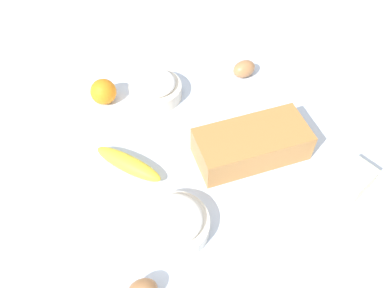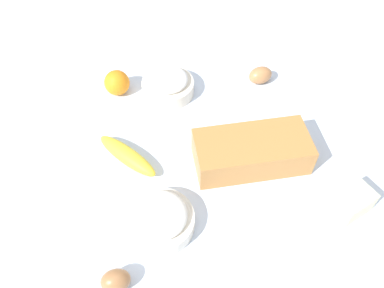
{
  "view_description": "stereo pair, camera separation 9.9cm",
  "coord_description": "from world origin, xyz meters",
  "px_view_note": "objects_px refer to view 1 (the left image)",
  "views": [
    {
      "loc": [
        -0.32,
        -0.54,
        0.81
      ],
      "look_at": [
        0.0,
        0.0,
        0.04
      ],
      "focal_mm": 37.17,
      "sensor_mm": 36.0,
      "label": 1
    },
    {
      "loc": [
        -0.23,
        -0.58,
        0.81
      ],
      "look_at": [
        0.0,
        0.0,
        0.04
      ],
      "focal_mm": 37.17,
      "sensor_mm": 36.0,
      "label": 2
    }
  ],
  "objects_px": {
    "flour_bowl": "(175,222)",
    "banana": "(128,164)",
    "orange_fruit": "(103,92)",
    "egg_beside_bowl": "(244,69)",
    "sugar_bowl": "(155,88)",
    "butter_block": "(354,180)",
    "loaf_pan": "(252,144)"
  },
  "relations": [
    {
      "from": "loaf_pan",
      "to": "orange_fruit",
      "type": "height_order",
      "value": "loaf_pan"
    },
    {
      "from": "flour_bowl",
      "to": "sugar_bowl",
      "type": "height_order",
      "value": "sugar_bowl"
    },
    {
      "from": "loaf_pan",
      "to": "orange_fruit",
      "type": "xyz_separation_m",
      "value": [
        -0.25,
        0.37,
        -0.01
      ]
    },
    {
      "from": "loaf_pan",
      "to": "butter_block",
      "type": "xyz_separation_m",
      "value": [
        0.15,
        -0.21,
        -0.01
      ]
    },
    {
      "from": "flour_bowl",
      "to": "egg_beside_bowl",
      "type": "xyz_separation_m",
      "value": [
        0.43,
        0.35,
        -0.01
      ]
    },
    {
      "from": "loaf_pan",
      "to": "orange_fruit",
      "type": "bearing_deg",
      "value": 135.47
    },
    {
      "from": "orange_fruit",
      "to": "egg_beside_bowl",
      "type": "xyz_separation_m",
      "value": [
        0.41,
        -0.11,
        -0.01
      ]
    },
    {
      "from": "banana",
      "to": "loaf_pan",
      "type": "bearing_deg",
      "value": -21.76
    },
    {
      "from": "orange_fruit",
      "to": "sugar_bowl",
      "type": "bearing_deg",
      "value": -22.04
    },
    {
      "from": "loaf_pan",
      "to": "flour_bowl",
      "type": "height_order",
      "value": "loaf_pan"
    },
    {
      "from": "banana",
      "to": "butter_block",
      "type": "relative_size",
      "value": 2.11
    },
    {
      "from": "flour_bowl",
      "to": "butter_block",
      "type": "bearing_deg",
      "value": -15.69
    },
    {
      "from": "banana",
      "to": "egg_beside_bowl",
      "type": "xyz_separation_m",
      "value": [
        0.45,
        0.14,
        0.01
      ]
    },
    {
      "from": "banana",
      "to": "egg_beside_bowl",
      "type": "relative_size",
      "value": 2.67
    },
    {
      "from": "egg_beside_bowl",
      "to": "butter_block",
      "type": "bearing_deg",
      "value": -91.28
    },
    {
      "from": "loaf_pan",
      "to": "egg_beside_bowl",
      "type": "xyz_separation_m",
      "value": [
        0.16,
        0.26,
        -0.02
      ]
    },
    {
      "from": "flour_bowl",
      "to": "butter_block",
      "type": "height_order",
      "value": "flour_bowl"
    },
    {
      "from": "orange_fruit",
      "to": "butter_block",
      "type": "relative_size",
      "value": 0.81
    },
    {
      "from": "orange_fruit",
      "to": "banana",
      "type": "bearing_deg",
      "value": -99.28
    },
    {
      "from": "banana",
      "to": "egg_beside_bowl",
      "type": "distance_m",
      "value": 0.47
    },
    {
      "from": "banana",
      "to": "egg_beside_bowl",
      "type": "height_order",
      "value": "egg_beside_bowl"
    },
    {
      "from": "flour_bowl",
      "to": "orange_fruit",
      "type": "relative_size",
      "value": 2.13
    },
    {
      "from": "sugar_bowl",
      "to": "egg_beside_bowl",
      "type": "distance_m",
      "value": 0.28
    },
    {
      "from": "sugar_bowl",
      "to": "orange_fruit",
      "type": "distance_m",
      "value": 0.15
    },
    {
      "from": "flour_bowl",
      "to": "egg_beside_bowl",
      "type": "distance_m",
      "value": 0.55
    },
    {
      "from": "banana",
      "to": "orange_fruit",
      "type": "height_order",
      "value": "orange_fruit"
    },
    {
      "from": "butter_block",
      "to": "egg_beside_bowl",
      "type": "xyz_separation_m",
      "value": [
        0.01,
        0.46,
        -0.0
      ]
    },
    {
      "from": "flour_bowl",
      "to": "banana",
      "type": "height_order",
      "value": "flour_bowl"
    },
    {
      "from": "flour_bowl",
      "to": "banana",
      "type": "distance_m",
      "value": 0.2
    },
    {
      "from": "banana",
      "to": "orange_fruit",
      "type": "xyz_separation_m",
      "value": [
        0.04,
        0.25,
        0.02
      ]
    },
    {
      "from": "sugar_bowl",
      "to": "loaf_pan",
      "type": "bearing_deg",
      "value": -70.48
    },
    {
      "from": "butter_block",
      "to": "orange_fruit",
      "type": "bearing_deg",
      "value": 124.62
    }
  ]
}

